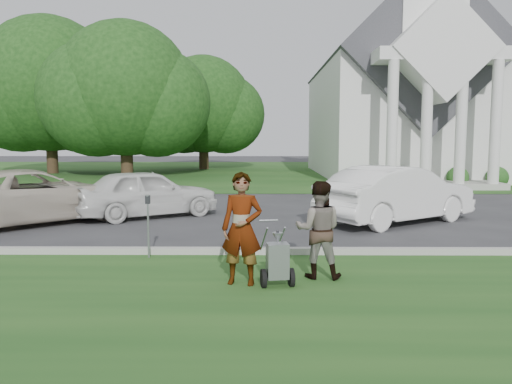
{
  "coord_description": "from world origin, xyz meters",
  "views": [
    {
      "loc": [
        0.45,
        -9.61,
        2.4
      ],
      "look_at": [
        0.37,
        0.0,
        1.37
      ],
      "focal_mm": 35.0,
      "sensor_mm": 36.0,
      "label": 1
    }
  ],
  "objects_px": {
    "person_left": "(242,229)",
    "person_right": "(318,230)",
    "church": "(393,84)",
    "tree_back": "(203,109)",
    "tree_left": "(125,95)",
    "tree_far": "(49,91)",
    "striping_cart": "(277,262)",
    "car_d": "(397,194)",
    "car_a": "(33,196)",
    "car_b": "(147,193)",
    "parking_meter_near": "(148,218)"
  },
  "relations": [
    {
      "from": "person_left",
      "to": "person_right",
      "type": "bearing_deg",
      "value": 27.47
    },
    {
      "from": "church",
      "to": "person_right",
      "type": "bearing_deg",
      "value": -107.25
    },
    {
      "from": "tree_back",
      "to": "person_right",
      "type": "xyz_separation_m",
      "value": [
        5.47,
        -31.17,
        -3.89
      ]
    },
    {
      "from": "church",
      "to": "tree_left",
      "type": "bearing_deg",
      "value": -176.21
    },
    {
      "from": "tree_far",
      "to": "striping_cart",
      "type": "bearing_deg",
      "value": -61.09
    },
    {
      "from": "striping_cart",
      "to": "car_d",
      "type": "bearing_deg",
      "value": 51.47
    },
    {
      "from": "car_a",
      "to": "church",
      "type": "bearing_deg",
      "value": -84.12
    },
    {
      "from": "tree_left",
      "to": "person_left",
      "type": "bearing_deg",
      "value": -70.89
    },
    {
      "from": "car_b",
      "to": "car_d",
      "type": "bearing_deg",
      "value": -129.67
    },
    {
      "from": "striping_cart",
      "to": "person_right",
      "type": "bearing_deg",
      "value": 28.15
    },
    {
      "from": "tree_far",
      "to": "church",
      "type": "bearing_deg",
      "value": -4.66
    },
    {
      "from": "parking_meter_near",
      "to": "car_d",
      "type": "bearing_deg",
      "value": 35.18
    },
    {
      "from": "tree_back",
      "to": "car_a",
      "type": "relative_size",
      "value": 1.73
    },
    {
      "from": "tree_far",
      "to": "car_d",
      "type": "relative_size",
      "value": 2.35
    },
    {
      "from": "tree_left",
      "to": "striping_cart",
      "type": "distance_m",
      "value": 25.7
    },
    {
      "from": "tree_back",
      "to": "person_left",
      "type": "height_order",
      "value": "tree_back"
    },
    {
      "from": "tree_far",
      "to": "parking_meter_near",
      "type": "bearing_deg",
      "value": -63.72
    },
    {
      "from": "striping_cart",
      "to": "car_a",
      "type": "xyz_separation_m",
      "value": [
        -6.77,
        6.2,
        0.35
      ]
    },
    {
      "from": "person_right",
      "to": "car_b",
      "type": "height_order",
      "value": "person_right"
    },
    {
      "from": "tree_left",
      "to": "striping_cart",
      "type": "xyz_separation_m",
      "value": [
        8.75,
        -23.7,
        -4.69
      ]
    },
    {
      "from": "tree_far",
      "to": "car_b",
      "type": "xyz_separation_m",
      "value": [
        10.98,
        -19.42,
        -4.95
      ]
    },
    {
      "from": "tree_left",
      "to": "tree_back",
      "type": "bearing_deg",
      "value": 63.43
    },
    {
      "from": "parking_meter_near",
      "to": "tree_left",
      "type": "bearing_deg",
      "value": 105.96
    },
    {
      "from": "person_right",
      "to": "car_b",
      "type": "xyz_separation_m",
      "value": [
        -4.49,
        6.75,
        -0.09
      ]
    },
    {
      "from": "church",
      "to": "person_left",
      "type": "xyz_separation_m",
      "value": [
        -8.84,
        -24.69,
        -5.01
      ]
    },
    {
      "from": "striping_cart",
      "to": "person_left",
      "type": "bearing_deg",
      "value": 158.18
    },
    {
      "from": "tree_far",
      "to": "tree_back",
      "type": "height_order",
      "value": "tree_far"
    },
    {
      "from": "tree_far",
      "to": "person_right",
      "type": "xyz_separation_m",
      "value": [
        15.47,
        -26.17,
        -4.86
      ]
    },
    {
      "from": "tree_back",
      "to": "person_right",
      "type": "distance_m",
      "value": 31.88
    },
    {
      "from": "tree_back",
      "to": "car_b",
      "type": "height_order",
      "value": "tree_back"
    },
    {
      "from": "parking_meter_near",
      "to": "church",
      "type": "bearing_deg",
      "value": 64.76
    },
    {
      "from": "car_a",
      "to": "tree_far",
      "type": "bearing_deg",
      "value": -23.96
    },
    {
      "from": "car_b",
      "to": "tree_left",
      "type": "bearing_deg",
      "value": -15.13
    },
    {
      "from": "striping_cart",
      "to": "car_b",
      "type": "distance_m",
      "value": 8.21
    },
    {
      "from": "tree_left",
      "to": "striping_cart",
      "type": "bearing_deg",
      "value": -69.75
    },
    {
      "from": "parking_meter_near",
      "to": "car_d",
      "type": "xyz_separation_m",
      "value": [
        6.16,
        4.34,
        0.0
      ]
    },
    {
      "from": "car_a",
      "to": "car_d",
      "type": "distance_m",
      "value": 10.4
    },
    {
      "from": "tree_left",
      "to": "parking_meter_near",
      "type": "xyz_separation_m",
      "value": [
        6.22,
        -21.76,
        -4.3
      ]
    },
    {
      "from": "church",
      "to": "car_d",
      "type": "height_order",
      "value": "church"
    },
    {
      "from": "tree_far",
      "to": "parking_meter_near",
      "type": "height_order",
      "value": "tree_far"
    },
    {
      "from": "tree_far",
      "to": "parking_meter_near",
      "type": "relative_size",
      "value": 9.02
    },
    {
      "from": "tree_far",
      "to": "car_d",
      "type": "bearing_deg",
      "value": -47.99
    },
    {
      "from": "person_left",
      "to": "car_d",
      "type": "bearing_deg",
      "value": 65.96
    },
    {
      "from": "tree_far",
      "to": "tree_back",
      "type": "bearing_deg",
      "value": 26.56
    },
    {
      "from": "person_left",
      "to": "tree_far",
      "type": "bearing_deg",
      "value": 128.44
    },
    {
      "from": "person_right",
      "to": "parking_meter_near",
      "type": "distance_m",
      "value": 3.54
    },
    {
      "from": "striping_cart",
      "to": "car_d",
      "type": "height_order",
      "value": "car_d"
    },
    {
      "from": "person_left",
      "to": "car_d",
      "type": "distance_m",
      "value": 7.46
    },
    {
      "from": "car_a",
      "to": "person_left",
      "type": "bearing_deg",
      "value": -179.63
    },
    {
      "from": "car_b",
      "to": "church",
      "type": "bearing_deg",
      "value": -66.45
    }
  ]
}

